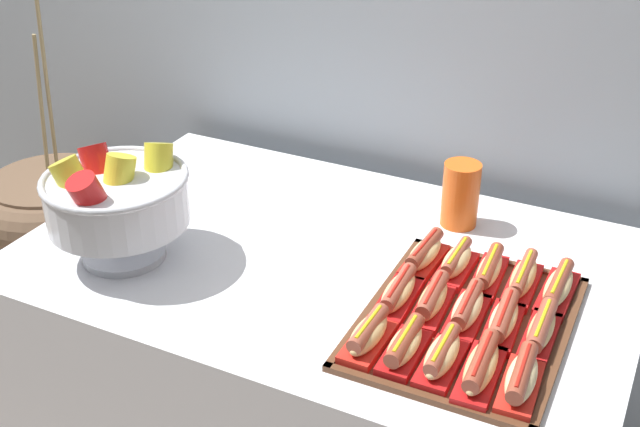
{
  "coord_description": "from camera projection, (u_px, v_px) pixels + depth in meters",
  "views": [
    {
      "loc": [
        0.71,
        -1.46,
        1.76
      ],
      "look_at": [
        -0.03,
        0.02,
        0.85
      ],
      "focal_mm": 45.74,
      "sensor_mm": 36.0,
      "label": 1
    }
  ],
  "objects": [
    {
      "name": "buffet_table",
      "position": [
        327.0,
        374.0,
        2.08
      ],
      "size": [
        1.41,
        0.92,
        0.75
      ],
      "color": "silver",
      "rests_on": "ground_plane"
    },
    {
      "name": "floor_vase",
      "position": [
        66.0,
        270.0,
        2.66
      ],
      "size": [
        0.57,
        0.57,
        1.22
      ],
      "color": "brown",
      "rests_on": "ground_plane"
    },
    {
      "name": "serving_tray",
      "position": [
        466.0,
        323.0,
        1.67
      ],
      "size": [
        0.41,
        0.53,
        0.01
      ],
      "color": "#56331E",
      "rests_on": "buffet_table"
    },
    {
      "name": "hot_dog_0",
      "position": [
        368.0,
        335.0,
        1.59
      ],
      "size": [
        0.07,
        0.16,
        0.06
      ],
      "color": "red",
      "rests_on": "serving_tray"
    },
    {
      "name": "hot_dog_1",
      "position": [
        404.0,
        346.0,
        1.56
      ],
      "size": [
        0.07,
        0.16,
        0.06
      ],
      "color": "#B21414",
      "rests_on": "serving_tray"
    },
    {
      "name": "hot_dog_2",
      "position": [
        442.0,
        356.0,
        1.53
      ],
      "size": [
        0.07,
        0.16,
        0.06
      ],
      "color": "#B21414",
      "rests_on": "serving_tray"
    },
    {
      "name": "hot_dog_3",
      "position": [
        481.0,
        367.0,
        1.5
      ],
      "size": [
        0.08,
        0.19,
        0.06
      ],
      "color": "#B21414",
      "rests_on": "serving_tray"
    },
    {
      "name": "hot_dog_4",
      "position": [
        521.0,
        379.0,
        1.47
      ],
      "size": [
        0.08,
        0.17,
        0.06
      ],
      "color": "red",
      "rests_on": "serving_tray"
    },
    {
      "name": "hot_dog_5",
      "position": [
        398.0,
        293.0,
        1.72
      ],
      "size": [
        0.07,
        0.18,
        0.06
      ],
      "color": "#B21414",
      "rests_on": "serving_tray"
    },
    {
      "name": "hot_dog_6",
      "position": [
        432.0,
        300.0,
        1.69
      ],
      "size": [
        0.07,
        0.17,
        0.06
      ],
      "color": "red",
      "rests_on": "serving_tray"
    },
    {
      "name": "hot_dog_7",
      "position": [
        467.0,
        310.0,
        1.66
      ],
      "size": [
        0.07,
        0.18,
        0.06
      ],
      "color": "#B21414",
      "rests_on": "serving_tray"
    },
    {
      "name": "hot_dog_8",
      "position": [
        503.0,
        320.0,
        1.63
      ],
      "size": [
        0.07,
        0.17,
        0.06
      ],
      "color": "#B21414",
      "rests_on": "serving_tray"
    },
    {
      "name": "hot_dog_9",
      "position": [
        541.0,
        330.0,
        1.6
      ],
      "size": [
        0.06,
        0.17,
        0.06
      ],
      "color": "#B21414",
      "rests_on": "serving_tray"
    },
    {
      "name": "hot_dog_10",
      "position": [
        424.0,
        254.0,
        1.85
      ],
      "size": [
        0.07,
        0.17,
        0.06
      ],
      "color": "red",
      "rests_on": "serving_tray"
    },
    {
      "name": "hot_dog_11",
      "position": [
        456.0,
        262.0,
        1.82
      ],
      "size": [
        0.07,
        0.16,
        0.06
      ],
      "color": "red",
      "rests_on": "serving_tray"
    },
    {
      "name": "hot_dog_12",
      "position": [
        489.0,
        271.0,
        1.79
      ],
      "size": [
        0.07,
        0.18,
        0.06
      ],
      "color": "red",
      "rests_on": "serving_tray"
    },
    {
      "name": "hot_dog_13",
      "position": [
        523.0,
        278.0,
        1.76
      ],
      "size": [
        0.07,
        0.18,
        0.06
      ],
      "color": "red",
      "rests_on": "serving_tray"
    },
    {
      "name": "hot_dog_14",
      "position": [
        558.0,
        288.0,
        1.73
      ],
      "size": [
        0.07,
        0.18,
        0.06
      ],
      "color": "#B21414",
      "rests_on": "serving_tray"
    },
    {
      "name": "punch_bowl",
      "position": [
        116.0,
        198.0,
        1.83
      ],
      "size": [
        0.33,
        0.33,
        0.27
      ],
      "color": "silver",
      "rests_on": "buffet_table"
    },
    {
      "name": "cup_stack",
      "position": [
        461.0,
        195.0,
        2.0
      ],
      "size": [
        0.09,
        0.09,
        0.17
      ],
      "color": "#EA5B19",
      "rests_on": "buffet_table"
    },
    {
      "name": "donut",
      "position": [
        152.0,
        192.0,
        2.16
      ],
      "size": [
        0.13,
        0.13,
        0.03
      ],
      "color": "silver",
      "rests_on": "buffet_table"
    }
  ]
}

